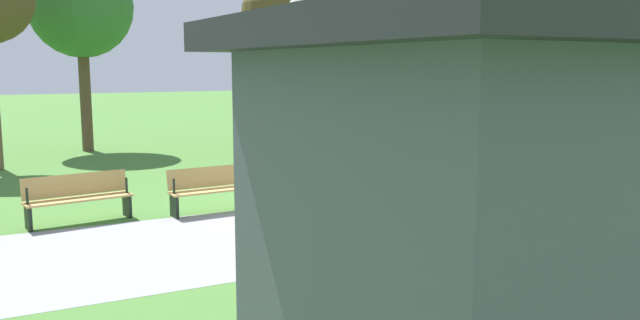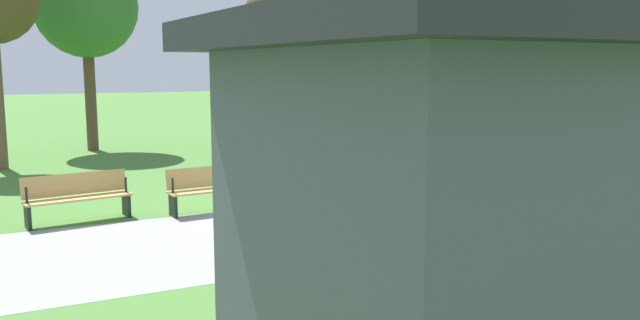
# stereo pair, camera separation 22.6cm
# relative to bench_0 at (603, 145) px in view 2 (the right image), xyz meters

# --- Properties ---
(ground_plane) EXTENTS (120.00, 120.00, 0.00)m
(ground_plane) POSITION_rel_bench_0_xyz_m (10.06, 1.61, -0.48)
(ground_plane) COLOR #477A33
(path_paving) EXTENTS (34.94, 4.03, 0.01)m
(path_paving) POSITION_rel_bench_0_xyz_m (10.06, 3.58, -0.47)
(path_paving) COLOR #939399
(path_paving) RESTS_ON ground
(bench_0) EXTENTS (1.93, 1.02, 0.89)m
(bench_0) POSITION_rel_bench_0_xyz_m (0.00, 0.00, 0.00)
(bench_0) COLOR tan
(bench_0) RESTS_ON ground
(bench_1) EXTENTS (1.94, 0.89, 0.89)m
(bench_1) POSITION_rel_bench_0_xyz_m (2.46, 0.67, 0.00)
(bench_1) COLOR tan
(bench_1) RESTS_ON ground
(bench_2) EXTENTS (1.93, 0.75, 0.89)m
(bench_2) POSITION_rel_bench_0_xyz_m (4.97, 1.15, 0.00)
(bench_2) COLOR tan
(bench_2) RESTS_ON ground
(bench_3) EXTENTS (1.91, 0.61, 0.89)m
(bench_3) POSITION_rel_bench_0_xyz_m (7.51, 1.44, 0.00)
(bench_3) COLOR tan
(bench_3) RESTS_ON ground
(bench_4) EXTENTS (1.88, 0.47, 0.89)m
(bench_4) POSITION_rel_bench_0_xyz_m (10.06, 1.54, 0.00)
(bench_4) COLOR tan
(bench_4) RESTS_ON ground
(bench_5) EXTENTS (1.91, 0.61, 0.89)m
(bench_5) POSITION_rel_bench_0_xyz_m (12.61, 1.44, 0.00)
(bench_5) COLOR tan
(bench_5) RESTS_ON ground
(bench_6) EXTENTS (1.93, 0.75, 0.89)m
(bench_6) POSITION_rel_bench_0_xyz_m (15.15, 1.15, 0.00)
(bench_6) COLOR tan
(bench_6) RESTS_ON ground
(person_seated) EXTENTS (0.41, 0.57, 1.20)m
(person_seated) POSITION_rel_bench_0_xyz_m (2.79, 0.74, 0.16)
(person_seated) COLOR black
(person_seated) RESTS_ON ground
(tree_1) EXTENTS (3.49, 3.49, 5.94)m
(tree_1) POSITION_rel_bench_0_xyz_m (-0.35, -8.17, 3.69)
(tree_1) COLOR brown
(tree_1) RESTS_ON ground
(tree_3) EXTENTS (3.39, 3.39, 6.52)m
(tree_3) POSITION_rel_bench_0_xyz_m (13.68, -9.38, 4.31)
(tree_3) COLOR brown
(tree_3) RESTS_ON ground
(tree_4) EXTENTS (3.30, 3.30, 6.08)m
(tree_4) POSITION_rel_bench_0_xyz_m (7.57, -6.03, 3.91)
(tree_4) COLOR brown
(tree_4) RESTS_ON ground
(lamp_post) EXTENTS (0.32, 0.32, 4.11)m
(lamp_post) POSITION_rel_bench_0_xyz_m (11.33, 2.56, 2.37)
(lamp_post) COLOR black
(lamp_post) RESTS_ON ground
(kiosk) EXTENTS (3.52, 3.06, 3.16)m
(kiosk) POSITION_rel_bench_0_xyz_m (13.42, 10.32, 1.14)
(kiosk) COLOR #4C515B
(kiosk) RESTS_ON ground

